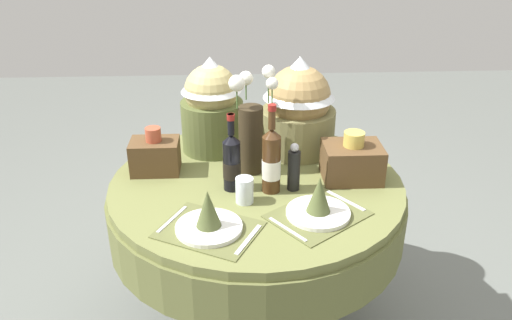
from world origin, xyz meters
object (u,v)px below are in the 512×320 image
at_px(pepper_mill, 294,168).
at_px(gift_tub_back_left, 212,102).
at_px(woven_basket_side_left, 155,155).
at_px(place_setting_right, 319,205).
at_px(woven_basket_side_right, 352,160).
at_px(gift_tub_back_right, 299,103).
at_px(place_setting_left, 209,219).
at_px(dining_table, 256,211).
at_px(flower_vase, 251,128).
at_px(wine_bottle_left, 232,162).
at_px(wine_bottle_centre, 271,160).
at_px(tumbler_near_left, 244,190).

height_order(pepper_mill, gift_tub_back_left, gift_tub_back_left).
relative_size(pepper_mill, gift_tub_back_left, 0.46).
bearing_deg(woven_basket_side_left, gift_tub_back_left, 42.66).
height_order(place_setting_right, woven_basket_side_right, woven_basket_side_right).
height_order(gift_tub_back_right, woven_basket_side_left, gift_tub_back_right).
xyz_separation_m(place_setting_left, place_setting_right, (0.40, 0.08, 0.00)).
bearing_deg(dining_table, place_setting_right, -52.93).
bearing_deg(dining_table, woven_basket_side_right, 0.66).
xyz_separation_m(flower_vase, wine_bottle_left, (-0.08, -0.16, -0.08)).
bearing_deg(wine_bottle_centre, woven_basket_side_right, 15.17).
xyz_separation_m(tumbler_near_left, woven_basket_side_right, (0.46, 0.18, 0.03)).
bearing_deg(place_setting_left, gift_tub_back_left, 90.09).
xyz_separation_m(place_setting_right, gift_tub_back_left, (-0.40, 0.61, 0.19)).
xyz_separation_m(wine_bottle_centre, woven_basket_side_left, (-0.48, 0.19, -0.06)).
bearing_deg(place_setting_left, tumbler_near_left, 55.21).
height_order(wine_bottle_left, wine_bottle_centre, wine_bottle_centre).
xyz_separation_m(gift_tub_back_left, woven_basket_side_left, (-0.24, -0.22, -0.16)).
relative_size(place_setting_right, gift_tub_back_left, 0.97).
bearing_deg(woven_basket_side_left, gift_tub_back_right, 16.78).
distance_m(flower_vase, pepper_mill, 0.26).
relative_size(place_setting_left, wine_bottle_centre, 1.14).
bearing_deg(wine_bottle_centre, gift_tub_back_left, 120.21).
bearing_deg(place_setting_right, tumbler_near_left, 157.28).
relative_size(place_setting_left, wine_bottle_left, 1.30).
xyz_separation_m(dining_table, woven_basket_side_left, (-0.43, 0.11, 0.23)).
relative_size(place_setting_left, tumbler_near_left, 4.08).
bearing_deg(woven_basket_side_left, place_setting_left, -62.64).
bearing_deg(flower_vase, pepper_mill, -47.27).
bearing_deg(flower_vase, tumbler_near_left, -97.79).
distance_m(place_setting_right, tumbler_near_left, 0.29).
bearing_deg(dining_table, gift_tub_back_left, 119.84).
bearing_deg(wine_bottle_centre, flower_vase, 111.37).
distance_m(flower_vase, gift_tub_back_left, 0.29).
relative_size(wine_bottle_left, woven_basket_side_left, 1.58).
height_order(wine_bottle_centre, tumbler_near_left, wine_bottle_centre).
height_order(place_setting_right, tumbler_near_left, place_setting_right).
relative_size(dining_table, place_setting_right, 2.93).
xyz_separation_m(wine_bottle_left, pepper_mill, (0.25, -0.02, -0.03)).
relative_size(place_setting_left, gift_tub_back_right, 0.94).
bearing_deg(gift_tub_back_right, wine_bottle_left, -130.43).
xyz_separation_m(wine_bottle_centre, pepper_mill, (0.09, 0.01, -0.04)).
xyz_separation_m(place_setting_left, pepper_mill, (0.33, 0.28, 0.05)).
xyz_separation_m(place_setting_left, flower_vase, (0.17, 0.46, 0.15)).
distance_m(place_setting_right, wine_bottle_left, 0.39).
bearing_deg(wine_bottle_left, wine_bottle_centre, -8.86).
bearing_deg(woven_basket_side_right, flower_vase, 167.60).
bearing_deg(woven_basket_side_right, woven_basket_side_left, 173.06).
bearing_deg(gift_tub_back_right, woven_basket_side_left, -163.22).
distance_m(place_setting_left, woven_basket_side_right, 0.69).
height_order(place_setting_left, wine_bottle_centre, wine_bottle_centre).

